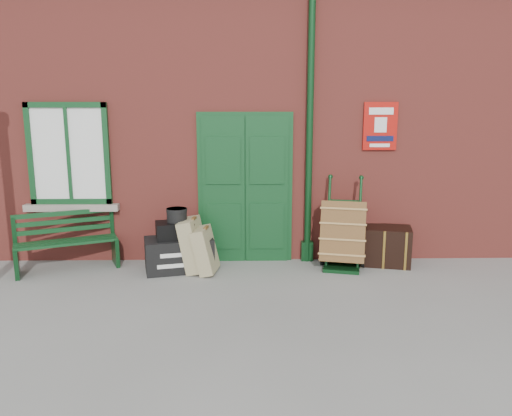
{
  "coord_description": "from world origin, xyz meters",
  "views": [
    {
      "loc": [
        -0.27,
        -5.95,
        2.33
      ],
      "look_at": [
        -0.15,
        0.6,
        1.0
      ],
      "focal_mm": 35.0,
      "sensor_mm": 36.0,
      "label": 1
    }
  ],
  "objects_px": {
    "houdini_trunk": "(179,254)",
    "porter_trolley": "(343,233)",
    "dark_trunk": "(383,245)",
    "bench": "(66,240)"
  },
  "relations": [
    {
      "from": "houdini_trunk",
      "to": "porter_trolley",
      "type": "relative_size",
      "value": 0.73
    },
    {
      "from": "houdini_trunk",
      "to": "dark_trunk",
      "type": "relative_size",
      "value": 1.22
    },
    {
      "from": "houdini_trunk",
      "to": "dark_trunk",
      "type": "distance_m",
      "value": 3.05
    },
    {
      "from": "bench",
      "to": "houdini_trunk",
      "type": "height_order",
      "value": "bench"
    },
    {
      "from": "bench",
      "to": "porter_trolley",
      "type": "relative_size",
      "value": 1.11
    },
    {
      "from": "bench",
      "to": "houdini_trunk",
      "type": "bearing_deg",
      "value": -26.37
    },
    {
      "from": "dark_trunk",
      "to": "bench",
      "type": "bearing_deg",
      "value": -164.9
    },
    {
      "from": "porter_trolley",
      "to": "bench",
      "type": "bearing_deg",
      "value": -166.14
    },
    {
      "from": "dark_trunk",
      "to": "houdini_trunk",
      "type": "bearing_deg",
      "value": -162.22
    },
    {
      "from": "houdini_trunk",
      "to": "dark_trunk",
      "type": "xyz_separation_m",
      "value": [
        3.04,
        0.24,
        0.05
      ]
    }
  ]
}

